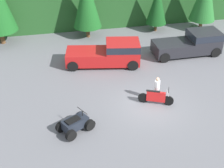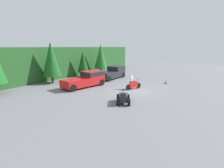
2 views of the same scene
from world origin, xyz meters
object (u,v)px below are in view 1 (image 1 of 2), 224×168
at_px(pickup_truck_red, 110,53).
at_px(quad_atv, 75,124).
at_px(dirt_bike, 156,97).
at_px(pickup_truck_second, 193,43).
at_px(rider_person, 157,88).

xyz_separation_m(pickup_truck_red, quad_atv, (-3.50, -7.37, -0.54)).
bearing_deg(dirt_bike, quad_atv, -140.85).
distance_m(pickup_truck_second, quad_atv, 13.16).
bearing_deg(dirt_bike, pickup_truck_second, 72.97).
relative_size(pickup_truck_red, rider_person, 3.47).
xyz_separation_m(pickup_truck_second, rider_person, (-5.06, -5.83, -0.08)).
height_order(dirt_bike, rider_person, rider_person).
xyz_separation_m(quad_atv, rider_person, (5.53, 1.97, 0.47)).
xyz_separation_m(pickup_truck_second, quad_atv, (-10.59, -7.80, -0.54)).
distance_m(dirt_bike, quad_atv, 5.58).
height_order(pickup_truck_red, dirt_bike, pickup_truck_red).
bearing_deg(pickup_truck_second, rider_person, -131.57).
bearing_deg(rider_person, dirt_bike, -81.86).
distance_m(pickup_truck_red, dirt_bike, 6.12).
bearing_deg(pickup_truck_second, dirt_bike, -130.58).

